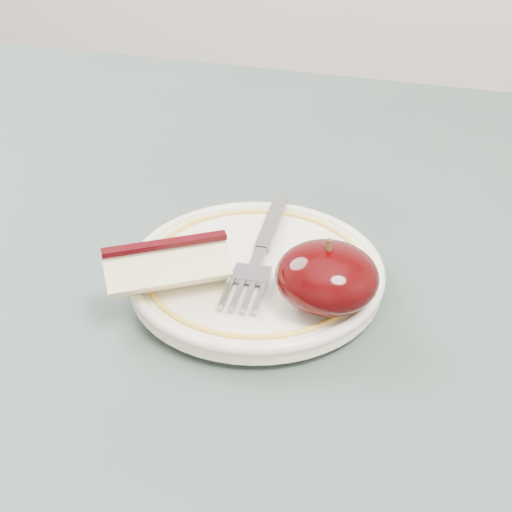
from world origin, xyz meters
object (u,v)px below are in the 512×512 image
(plate, at_px, (256,272))
(fork, at_px, (261,250))
(table, at_px, (182,337))
(apple_half, at_px, (327,277))

(plate, relative_size, fork, 1.19)
(table, height_order, fork, fork)
(apple_half, distance_m, fork, 0.08)
(table, xyz_separation_m, apple_half, (0.13, -0.05, 0.13))
(table, xyz_separation_m, fork, (0.07, -0.01, 0.11))
(plate, relative_size, apple_half, 2.70)
(plate, distance_m, fork, 0.02)
(plate, distance_m, apple_half, 0.07)
(fork, bearing_deg, table, 80.03)
(plate, bearing_deg, table, 162.15)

